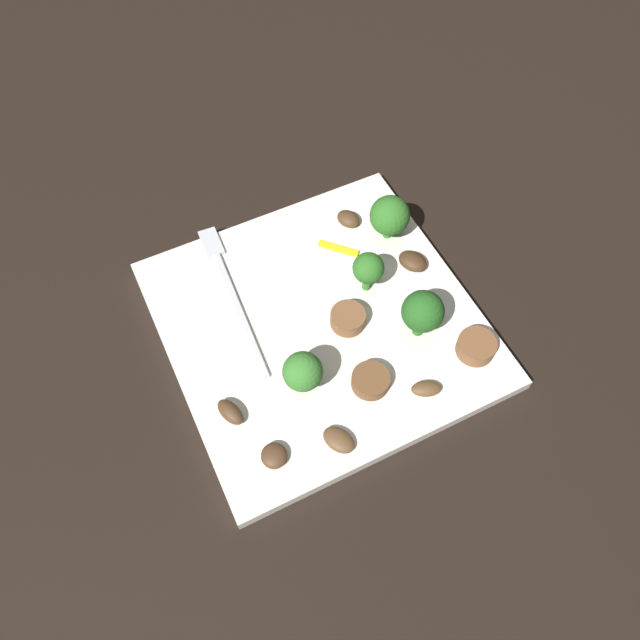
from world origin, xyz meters
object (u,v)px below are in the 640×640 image
Objects in this scene: mushroom_0 at (339,440)px; pepper_strip_0 at (338,249)px; broccoli_floret_2 at (303,372)px; mushroom_1 at (230,412)px; broccoli_floret_3 at (423,312)px; sausage_slice_1 at (476,347)px; fork at (229,287)px; plate at (320,324)px; broccoli_floret_1 at (390,216)px; broccoli_floret_0 at (368,269)px; mushroom_5 at (426,389)px; sausage_slice_2 at (348,319)px; mushroom_4 at (274,456)px; mushroom_3 at (413,261)px; mushroom_2 at (348,219)px; sausage_slice_0 at (371,381)px.

mushroom_0 reaches higher than pepper_strip_0.
mushroom_1 is (0.00, 0.07, -0.02)m from broccoli_floret_2.
sausage_slice_1 is (-0.04, -0.04, -0.03)m from broccoli_floret_3.
broccoli_floret_3 is (-0.12, -0.14, 0.03)m from fork.
plate is 6.79× the size of pepper_strip_0.
pepper_strip_0 is (-0.00, -0.11, 0.00)m from fork.
broccoli_floret_1 is 1.22× the size of pepper_strip_0.
broccoli_floret_3 reaches higher than sausage_slice_1.
mushroom_0 is at bearing 143.36° from broccoli_floret_0.
mushroom_0 is 0.09m from mushroom_5.
broccoli_floret_0 is 1.42× the size of sausage_slice_2.
mushroom_4 is (-0.16, 0.20, -0.02)m from broccoli_floret_1.
mushroom_0 is 0.05m from mushroom_4.
broccoli_floret_3 is (0.00, -0.12, 0.01)m from broccoli_floret_2.
broccoli_floret_2 is 0.87× the size of broccoli_floret_3.
broccoli_floret_0 reaches higher than pepper_strip_0.
broccoli_floret_3 reaches higher than mushroom_1.
sausage_slice_1 is at bearing -81.25° from mushroom_0.
fork is 6.22× the size of mushroom_0.
mushroom_4 is 0.14m from mushroom_5.
broccoli_floret_2 is at bearing 115.24° from mushroom_3.
mushroom_2 reaches higher than pepper_strip_0.
sausage_slice_1 reaches higher than mushroom_4.
mushroom_5 is (0.01, -0.09, -0.00)m from mushroom_0.
pepper_strip_0 is at bearing -54.13° from mushroom_1.
mushroom_0 is (-0.02, 0.15, -0.00)m from sausage_slice_1.
sausage_slice_1 is at bearing -129.17° from plate.
plate is 0.08m from pepper_strip_0.
broccoli_floret_3 is 1.60× the size of sausage_slice_0.
broccoli_floret_2 is (-0.13, -0.02, 0.03)m from fork.
mushroom_2 is at bearing -27.58° from sausage_slice_2.
broccoli_floret_1 is at bearing -52.13° from broccoli_floret_2.
broccoli_floret_3 is 0.06m from sausage_slice_1.
broccoli_floret_3 is (-0.05, -0.08, 0.04)m from plate.
mushroom_3 is (0.09, -0.10, 0.00)m from sausage_slice_0.
broccoli_floret_1 is 0.15m from sausage_slice_1.
mushroom_5 is at bearing -108.54° from mushroom_1.
mushroom_0 is 0.09m from mushroom_1.
broccoli_floret_0 is at bearing 165.00° from mushroom_2.
pepper_strip_0 is at bearing -21.18° from sausage_slice_2.
broccoli_floret_2 is at bearing -167.65° from fork.
mushroom_3 is at bearing -103.86° from fork.
mushroom_2 is at bearing -21.35° from sausage_slice_0.
broccoli_floret_1 reaches higher than mushroom_4.
mushroom_0 is 0.71× the size of pepper_strip_0.
fork is 0.17m from broccoli_floret_1.
mushroom_0 is at bearing 150.68° from mushroom_2.
mushroom_5 is 0.65× the size of pepper_strip_0.
broccoli_floret_1 is at bearing -62.47° from mushroom_1.
mushroom_3 is (0.13, -0.15, 0.00)m from mushroom_0.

